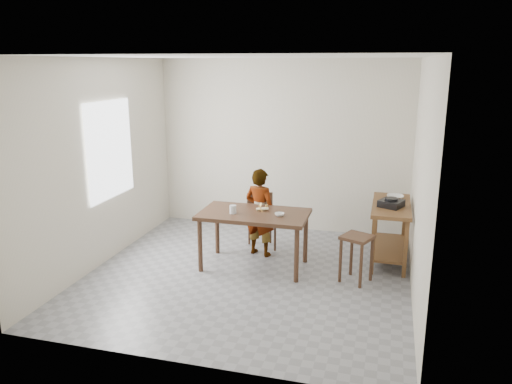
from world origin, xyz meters
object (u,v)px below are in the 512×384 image
(dining_table, at_px, (254,240))
(child, at_px, (260,212))
(prep_counter, at_px, (390,232))
(dining_chair, at_px, (262,222))
(stool, at_px, (356,259))

(dining_table, relative_size, child, 1.13)
(prep_counter, height_order, child, child)
(child, relative_size, dining_chair, 1.58)
(dining_table, distance_m, child, 0.51)
(dining_chair, relative_size, stool, 1.32)
(prep_counter, xyz_separation_m, dining_chair, (-1.80, 0.01, -0.01))
(dining_table, height_order, prep_counter, prep_counter)
(prep_counter, bearing_deg, dining_table, -157.85)
(prep_counter, distance_m, dining_chair, 1.80)
(prep_counter, distance_m, child, 1.79)
(child, distance_m, stool, 1.51)
(prep_counter, relative_size, stool, 2.01)
(dining_table, distance_m, prep_counter, 1.86)
(dining_chair, height_order, stool, dining_chair)
(child, height_order, stool, child)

